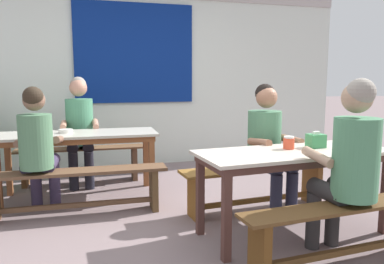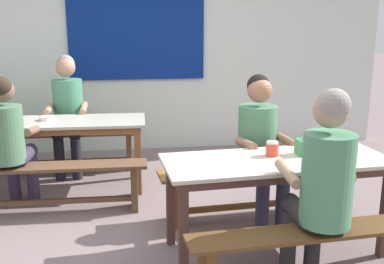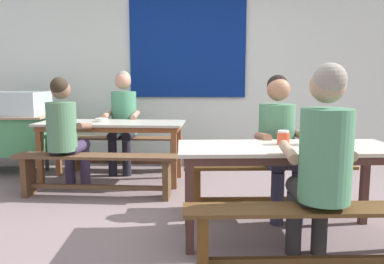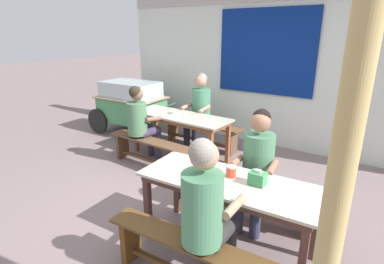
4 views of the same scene
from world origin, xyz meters
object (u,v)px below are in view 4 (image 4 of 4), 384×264
(bench_near_back, at_px, (250,192))
(person_near_front, at_px, (206,208))
(bench_far_back, at_px, (201,131))
(person_center_facing, at_px, (199,107))
(wooden_support_post, at_px, (332,228))
(tissue_box, at_px, (258,178))
(soup_bowl, at_px, (175,112))
(person_left_back_turned, at_px, (141,120))
(person_right_near_table, at_px, (257,161))
(condiment_jar, at_px, (231,171))
(dining_table_near, at_px, (228,188))
(food_cart, at_px, (131,103))
(bench_far_front, at_px, (155,150))
(dining_table_far, at_px, (180,120))
(bench_near_front, at_px, (194,259))

(bench_near_back, relative_size, person_near_front, 1.20)
(bench_far_back, xyz_separation_m, bench_near_back, (1.68, -1.56, 0.01))
(person_center_facing, bearing_deg, wooden_support_post, -48.01)
(tissue_box, xyz_separation_m, soup_bowl, (-2.11, 1.53, -0.04))
(person_left_back_turned, relative_size, person_right_near_table, 0.98)
(person_left_back_turned, relative_size, wooden_support_post, 0.54)
(person_right_near_table, relative_size, condiment_jar, 11.63)
(dining_table_near, relative_size, tissue_box, 11.96)
(person_left_back_turned, xyz_separation_m, condiment_jar, (2.08, -0.97, 0.07))
(food_cart, bearing_deg, bench_far_front, -34.07)
(dining_table_far, height_order, condiment_jar, condiment_jar)
(bench_far_back, bearing_deg, tissue_box, -46.78)
(dining_table_far, xyz_separation_m, person_left_back_turned, (-0.36, -0.52, 0.06))
(dining_table_near, relative_size, bench_near_back, 1.07)
(tissue_box, bearing_deg, dining_table_far, 143.15)
(person_left_back_turned, height_order, wooden_support_post, wooden_support_post)
(person_right_near_table, relative_size, tissue_box, 8.96)
(food_cart, relative_size, person_center_facing, 1.28)
(bench_far_front, distance_m, bench_near_front, 2.38)
(condiment_jar, relative_size, soup_bowl, 0.73)
(bench_near_back, height_order, wooden_support_post, wooden_support_post)
(food_cart, distance_m, person_center_facing, 1.64)
(person_near_front, xyz_separation_m, condiment_jar, (-0.12, 0.61, 0.03))
(bench_far_back, distance_m, soup_bowl, 0.74)
(dining_table_near, bearing_deg, person_center_facing, 129.19)
(bench_far_back, height_order, bench_near_front, same)
(dining_table_near, distance_m, bench_near_front, 0.70)
(person_left_back_turned, bearing_deg, bench_near_back, -11.96)
(person_left_back_turned, bearing_deg, condiment_jar, -24.86)
(wooden_support_post, bearing_deg, dining_table_far, 137.94)
(person_left_back_turned, bearing_deg, soup_bowl, 67.46)
(bench_near_back, distance_m, soup_bowl, 2.12)
(person_center_facing, bearing_deg, dining_table_near, -50.81)
(person_near_front, bearing_deg, bench_far_front, 141.22)
(bench_far_front, relative_size, soup_bowl, 11.47)
(person_right_near_table, height_order, condiment_jar, person_right_near_table)
(tissue_box, height_order, soup_bowl, tissue_box)
(bench_far_back, relative_size, bench_far_front, 0.92)
(bench_near_back, xyz_separation_m, person_center_facing, (-1.68, 1.50, 0.45))
(dining_table_near, height_order, tissue_box, tissue_box)
(bench_near_back, bearing_deg, person_center_facing, 138.12)
(dining_table_far, relative_size, person_near_front, 1.30)
(dining_table_near, distance_m, bench_near_back, 0.69)
(bench_far_back, xyz_separation_m, condiment_jar, (1.71, -2.09, 0.49))
(condiment_jar, xyz_separation_m, wooden_support_post, (1.01, -0.98, 0.38))
(wooden_support_post, bearing_deg, person_near_front, 157.53)
(dining_table_far, height_order, person_center_facing, person_center_facing)
(wooden_support_post, bearing_deg, tissue_box, 127.44)
(person_left_back_turned, xyz_separation_m, person_near_front, (2.20, -1.58, 0.05))
(dining_table_near, xyz_separation_m, wooden_support_post, (1.00, -0.91, 0.52))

